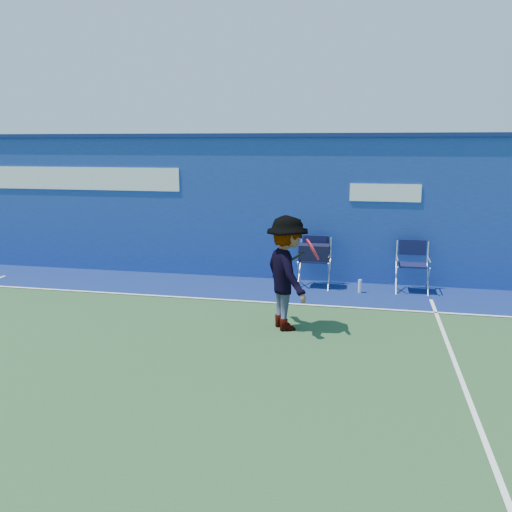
% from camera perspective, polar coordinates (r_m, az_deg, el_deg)
% --- Properties ---
extents(ground, '(80.00, 80.00, 0.00)m').
position_cam_1_polar(ground, '(7.58, -15.21, -10.93)').
color(ground, '#274A27').
rests_on(ground, ground).
extents(stadium_wall, '(24.00, 0.50, 3.08)m').
position_cam_1_polar(stadium_wall, '(11.93, -4.30, 5.38)').
color(stadium_wall, navy).
rests_on(stadium_wall, ground).
extents(out_of_bounds_strip, '(24.00, 1.80, 0.01)m').
position_cam_1_polar(out_of_bounds_strip, '(11.18, -5.72, -3.15)').
color(out_of_bounds_strip, navy).
rests_on(out_of_bounds_strip, ground).
extents(court_lines, '(24.00, 12.00, 0.01)m').
position_cam_1_polar(court_lines, '(8.07, -13.28, -9.31)').
color(court_lines, white).
rests_on(court_lines, out_of_bounds_strip).
extents(directors_chair_left, '(0.61, 0.56, 1.03)m').
position_cam_1_polar(directors_chair_left, '(11.04, 6.16, -1.04)').
color(directors_chair_left, silver).
rests_on(directors_chair_left, ground).
extents(directors_chair_right, '(0.60, 0.54, 1.00)m').
position_cam_1_polar(directors_chair_right, '(11.07, 16.09, -2.07)').
color(directors_chair_right, silver).
rests_on(directors_chair_right, ground).
extents(water_bottle, '(0.07, 0.07, 0.27)m').
position_cam_1_polar(water_bottle, '(10.78, 10.87, -3.16)').
color(water_bottle, silver).
rests_on(water_bottle, ground).
extents(tennis_player, '(1.16, 1.34, 1.79)m').
position_cam_1_polar(tennis_player, '(8.42, 3.29, -1.81)').
color(tennis_player, '#EA4738').
rests_on(tennis_player, ground).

